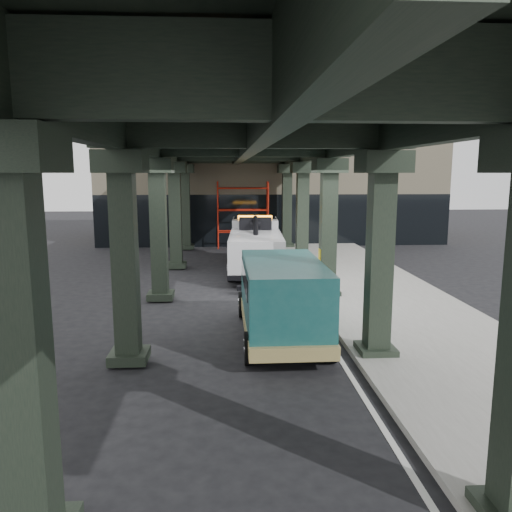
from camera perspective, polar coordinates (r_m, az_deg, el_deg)
name	(u,v)px	position (r m, az deg, el deg)	size (l,w,h in m)	color
ground	(259,314)	(16.21, 0.39, -6.65)	(90.00, 90.00, 0.00)	black
sidewalk	(378,295)	(18.93, 13.72, -4.33)	(5.00, 40.00, 0.15)	gray
lane_stripe	(302,298)	(18.31, 5.29, -4.78)	(0.12, 38.00, 0.01)	silver
viaduct	(244,145)	(17.57, -1.38, 12.60)	(7.40, 32.00, 6.40)	black
building	(268,180)	(35.67, 1.40, 8.66)	(22.00, 10.00, 8.00)	#C6B793
scaffolding	(243,213)	(30.29, -1.52, 4.94)	(3.08, 0.88, 4.00)	red
tow_truck	(255,244)	(22.89, -0.07, 1.32)	(2.64, 7.96, 2.58)	black
towed_van	(282,297)	(13.51, 2.94, -4.73)	(2.23, 5.47, 2.21)	#134645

